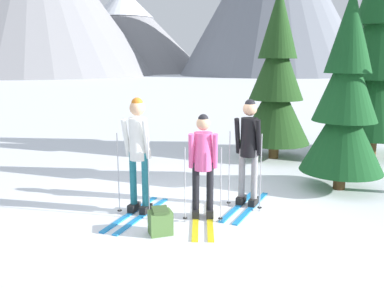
% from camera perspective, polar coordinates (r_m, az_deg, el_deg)
% --- Properties ---
extents(ground_plane, '(400.00, 400.00, 0.00)m').
position_cam_1_polar(ground_plane, '(6.73, 0.40, -9.47)').
color(ground_plane, white).
extents(skier_in_white, '(1.20, 1.53, 1.87)m').
position_cam_1_polar(skier_in_white, '(6.43, -7.59, -0.80)').
color(skier_in_white, '#1E84D1').
rests_on(skier_in_white, ground).
extents(skier_in_pink, '(0.69, 1.63, 1.64)m').
position_cam_1_polar(skier_in_pink, '(6.21, 1.56, -2.68)').
color(skier_in_pink, yellow).
rests_on(skier_in_pink, ground).
extents(skier_in_black, '(1.28, 1.48, 1.81)m').
position_cam_1_polar(skier_in_black, '(6.79, 7.96, -0.50)').
color(skier_in_black, '#1E84D1').
rests_on(skier_in_black, ground).
extents(pine_tree_near, '(2.30, 2.30, 5.55)m').
position_cam_1_polar(pine_tree_near, '(11.30, 24.63, 11.17)').
color(pine_tree_near, '#51381E').
rests_on(pine_tree_near, ground).
extents(pine_tree_mid, '(1.54, 1.54, 3.73)m').
position_cam_1_polar(pine_tree_mid, '(8.04, 20.74, 5.75)').
color(pine_tree_mid, '#51381E').
rests_on(pine_tree_mid, ground).
extents(pine_tree_far, '(1.73, 1.73, 4.19)m').
position_cam_1_polar(pine_tree_far, '(10.26, 11.77, 8.54)').
color(pine_tree_far, '#51381E').
rests_on(pine_tree_far, ground).
extents(backpack_on_snow_front, '(0.34, 0.28, 0.38)m').
position_cam_1_polar(backpack_on_snow_front, '(5.87, -4.46, -10.81)').
color(backpack_on_snow_front, '#4C7238').
rests_on(backpack_on_snow_front, ground).
extents(mountain_ridge_distant, '(100.11, 54.45, 28.38)m').
position_cam_1_polar(mountain_ridge_distant, '(78.14, -15.26, 18.60)').
color(mountain_ridge_distant, slate).
rests_on(mountain_ridge_distant, ground).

